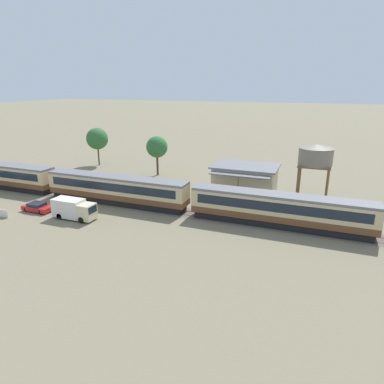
# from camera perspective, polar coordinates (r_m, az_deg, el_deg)

# --- Properties ---
(passenger_train) EXTENTS (90.07, 2.94, 4.03)m
(passenger_train) POSITION_cam_1_polar(r_m,az_deg,el_deg) (44.46, 0.09, -0.98)
(passenger_train) COLOR brown
(passenger_train) RESTS_ON ground_plane
(railway_track) EXTENTS (151.79, 3.60, 0.04)m
(railway_track) POSITION_cam_1_polar(r_m,az_deg,el_deg) (45.29, -0.17, -3.62)
(railway_track) COLOR #665B51
(railway_track) RESTS_ON ground_plane
(station_building) EXTENTS (9.73, 8.21, 4.67)m
(station_building) POSITION_cam_1_polar(r_m,az_deg,el_deg) (52.93, 8.85, 1.99)
(station_building) COLOR beige
(station_building) RESTS_ON ground_plane
(water_tower) EXTENTS (4.79, 4.79, 8.58)m
(water_tower) POSITION_cam_1_polar(r_m,az_deg,el_deg) (50.09, 19.91, 5.70)
(water_tower) COLOR brown
(water_tower) RESTS_ON ground_plane
(parked_car_red) EXTENTS (4.15, 1.91, 1.16)m
(parked_car_red) POSITION_cam_1_polar(r_m,az_deg,el_deg) (50.50, -24.33, -2.31)
(parked_car_red) COLOR red
(parked_car_red) RESTS_ON ground_plane
(delivery_truck_cream) EXTENTS (5.63, 2.03, 2.54)m
(delivery_truck_cream) POSITION_cam_1_polar(r_m,az_deg,el_deg) (45.73, -19.12, -2.68)
(delivery_truck_cream) COLOR beige
(delivery_truck_cream) RESTS_ON ground_plane
(yard_tree_0) EXTENTS (4.46, 4.46, 7.82)m
(yard_tree_0) POSITION_cam_1_polar(r_m,az_deg,el_deg) (74.35, -15.52, 8.56)
(yard_tree_0) COLOR #4C3823
(yard_tree_0) RESTS_ON ground_plane
(yard_tree_1) EXTENTS (3.94, 3.94, 7.32)m
(yard_tree_1) POSITION_cam_1_polar(r_m,az_deg,el_deg) (63.77, -5.87, 7.46)
(yard_tree_1) COLOR #4C3823
(yard_tree_1) RESTS_ON ground_plane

